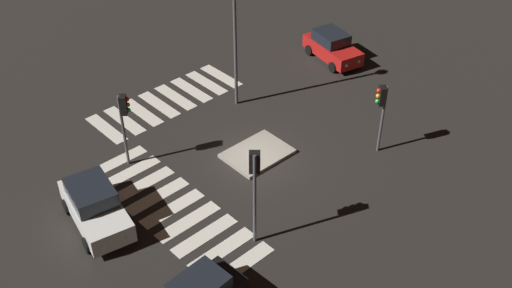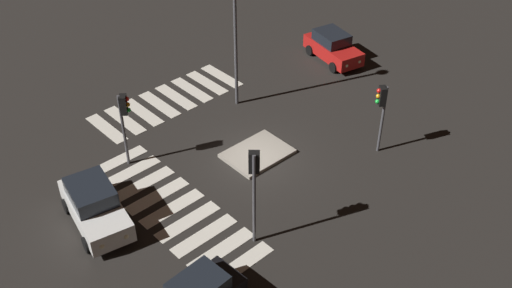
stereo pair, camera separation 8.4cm
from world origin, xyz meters
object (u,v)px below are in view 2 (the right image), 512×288
object	(u,v)px
traffic_light_west	(382,103)
traffic_light_east	(124,113)
car_white	(95,206)
street_lamp	(235,9)
traffic_light_north	(254,175)
traffic_island	(257,153)
car_red	(333,47)

from	to	relation	value
traffic_light_west	traffic_light_east	world-z (taller)	traffic_light_east
car_white	traffic_light_east	size ratio (longest dim) A/B	1.19
street_lamp	car_white	bearing A→B (deg)	15.54
traffic_light_north	traffic_light_west	size ratio (longest dim) A/B	1.22
traffic_island	traffic_light_west	distance (m)	6.58
traffic_island	traffic_light_west	size ratio (longest dim) A/B	0.86
traffic_light_west	street_lamp	world-z (taller)	street_lamp
car_red	traffic_light_west	bearing A→B (deg)	-22.97
car_white	traffic_light_west	size ratio (longest dim) A/B	1.24
car_white	traffic_island	bearing A→B (deg)	92.67
traffic_light_north	car_white	bearing A→B (deg)	82.53
traffic_island	car_white	size ratio (longest dim) A/B	0.69
car_white	traffic_light_north	size ratio (longest dim) A/B	1.02
car_red	street_lamp	size ratio (longest dim) A/B	0.52
traffic_light_west	car_red	bearing A→B (deg)	-89.86
traffic_island	traffic_light_north	bearing A→B (deg)	45.75
street_lamp	car_red	bearing A→B (deg)	177.88
car_red	traffic_light_north	bearing A→B (deg)	-47.67
traffic_island	traffic_light_north	xyz separation A→B (m)	(4.03, 4.13, 3.40)
traffic_island	car_white	world-z (taller)	car_white
traffic_light_north	street_lamp	size ratio (longest dim) A/B	0.54
car_white	traffic_light_east	xyz separation A→B (m)	(-3.39, -2.47, 2.03)
car_white	street_lamp	distance (m)	12.16
traffic_light_west	traffic_light_north	bearing A→B (deg)	37.85
traffic_light_east	traffic_light_north	bearing A→B (deg)	-42.35
traffic_light_west	traffic_light_east	xyz separation A→B (m)	(9.60, -7.54, 0.12)
car_white	traffic_light_east	bearing A→B (deg)	137.31
car_red	traffic_light_west	xyz separation A→B (m)	(5.56, 7.79, 1.98)
car_red	traffic_light_north	size ratio (longest dim) A/B	0.95
traffic_island	street_lamp	size ratio (longest dim) A/B	0.38
traffic_island	traffic_light_north	distance (m)	6.69
car_red	street_lamp	world-z (taller)	street_lamp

